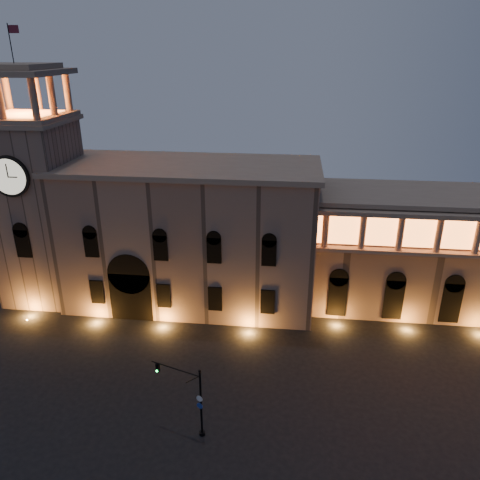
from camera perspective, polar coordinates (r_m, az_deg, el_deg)
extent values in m
plane|color=black|center=(43.71, -9.43, -21.32)|extent=(160.00, 160.00, 0.00)
cube|color=#876958|center=(57.66, -6.08, 0.39)|extent=(30.00, 12.00, 17.00)
cube|color=gray|center=(54.98, -6.46, 8.93)|extent=(30.80, 12.80, 0.60)
cube|color=black|center=(56.93, -12.97, -6.53)|extent=(5.00, 1.40, 6.00)
cylinder|color=black|center=(55.57, -13.24, -3.81)|extent=(5.00, 1.40, 5.00)
cube|color=orange|center=(56.86, -13.02, -6.80)|extent=(4.20, 0.20, 5.00)
cube|color=#876958|center=(62.56, -23.18, 2.88)|extent=(9.00, 9.00, 22.00)
cube|color=gray|center=(60.11, -24.84, 13.02)|extent=(9.80, 9.80, 0.50)
cylinder|color=black|center=(57.15, -26.31, 6.95)|extent=(4.60, 0.35, 4.60)
cylinder|color=beige|center=(57.03, -26.38, 6.91)|extent=(4.00, 0.12, 4.00)
cube|color=gray|center=(60.04, -24.92, 13.49)|extent=(9.40, 9.40, 0.50)
cube|color=orange|center=(60.01, -24.97, 13.77)|extent=(6.80, 6.80, 0.15)
cylinder|color=gray|center=(54.62, -23.83, 15.47)|extent=(0.76, 0.76, 4.20)
cylinder|color=gray|center=(65.02, -26.53, 15.88)|extent=(0.76, 0.76, 4.20)
cylinder|color=gray|center=(63.08, -23.51, 16.22)|extent=(0.76, 0.76, 4.20)
cylinder|color=gray|center=(61.32, -20.29, 16.53)|extent=(0.76, 0.76, 4.20)
cylinder|color=gray|center=(57.94, -21.96, 16.04)|extent=(0.76, 0.76, 4.20)
cube|color=gray|center=(59.65, -25.69, 17.96)|extent=(9.80, 9.80, 0.60)
cube|color=gray|center=(59.63, -25.79, 18.53)|extent=(7.50, 7.50, 0.60)
cylinder|color=black|center=(59.60, -26.18, 20.71)|extent=(0.10, 0.10, 4.00)
plane|color=#5B1A29|center=(59.32, -25.90, 22.13)|extent=(1.20, 0.00, 1.20)
cube|color=#826453|center=(62.67, 26.44, -1.59)|extent=(40.00, 10.00, 14.00)
cylinder|color=gray|center=(52.12, 10.37, 1.25)|extent=(0.70, 0.70, 4.00)
cylinder|color=gray|center=(52.56, 14.72, 1.04)|extent=(0.70, 0.70, 4.00)
cylinder|color=gray|center=(53.30, 18.97, 0.84)|extent=(0.70, 0.70, 4.00)
cylinder|color=gray|center=(54.32, 23.08, 0.63)|extent=(0.70, 0.70, 4.00)
cylinder|color=gray|center=(55.62, 27.02, 0.44)|extent=(0.70, 0.70, 4.00)
cylinder|color=black|center=(40.34, -4.78, -19.31)|extent=(0.18, 0.18, 6.42)
cylinder|color=black|center=(42.44, -4.63, -22.41)|extent=(0.51, 0.51, 0.28)
sphere|color=black|center=(38.22, -4.94, -15.62)|extent=(0.26, 0.26, 0.26)
cylinder|color=black|center=(39.55, -7.90, -15.28)|extent=(4.38, 1.57, 0.11)
cube|color=black|center=(40.65, -10.00, -15.06)|extent=(0.34, 0.33, 0.78)
cylinder|color=#0CE53F|center=(40.71, -10.10, -15.46)|extent=(0.18, 0.12, 0.17)
cylinder|color=silver|center=(39.85, -4.96, -18.71)|extent=(0.53, 0.21, 0.55)
cylinder|color=navy|center=(40.34, -4.93, -19.50)|extent=(0.53, 0.21, 0.55)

